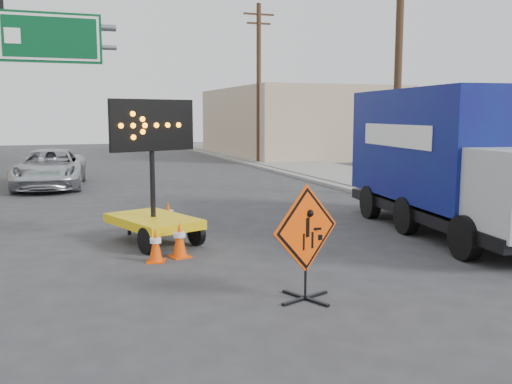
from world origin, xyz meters
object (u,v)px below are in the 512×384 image
arrow_board (153,212)px  box_truck (447,168)px  construction_sign (306,240)px  pickup_truck (50,169)px

arrow_board → box_truck: box_truck is taller
construction_sign → pickup_truck: size_ratio=0.33×
pickup_truck → construction_sign: bearing=-71.0°
construction_sign → pickup_truck: construction_sign is taller
pickup_truck → box_truck: 15.24m
pickup_truck → box_truck: size_ratio=0.72×
box_truck → construction_sign: bearing=-138.9°
construction_sign → box_truck: size_ratio=0.24×
box_truck → pickup_truck: bearing=134.2°
arrow_board → pickup_truck: bearing=81.0°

